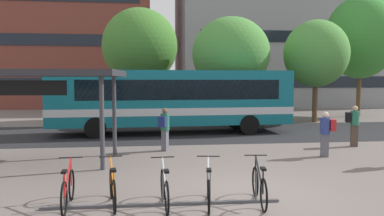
# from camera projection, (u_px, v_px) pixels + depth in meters

# --- Properties ---
(ground) EXTENTS (200.00, 200.00, 0.00)m
(ground) POSITION_uv_depth(u_px,v_px,m) (245.00, 195.00, 8.77)
(ground) COLOR #6B605B
(bus_lane_asphalt) EXTENTS (80.00, 7.20, 0.01)m
(bus_lane_asphalt) POSITION_uv_depth(u_px,v_px,m) (193.00, 133.00, 19.13)
(bus_lane_asphalt) COLOR #232326
(bus_lane_asphalt) RESTS_ON ground
(city_bus) EXTENTS (12.14, 3.18, 3.20)m
(city_bus) POSITION_uv_depth(u_px,v_px,m) (171.00, 99.00, 18.87)
(city_bus) COLOR #0F6070
(city_bus) RESTS_ON ground
(bike_rack) EXTENTS (5.14, 0.15, 0.70)m
(bike_rack) POSITION_uv_depth(u_px,v_px,m) (163.00, 202.00, 7.98)
(bike_rack) COLOR #47474C
(bike_rack) RESTS_ON ground
(parked_bicycle_red_0) EXTENTS (0.52, 1.72, 0.99)m
(parked_bicycle_red_0) POSITION_uv_depth(u_px,v_px,m) (68.00, 190.00, 7.84)
(parked_bicycle_red_0) COLOR black
(parked_bicycle_red_0) RESTS_ON ground
(parked_bicycle_orange_1) EXTENTS (0.52, 1.71, 0.99)m
(parked_bicycle_orange_1) POSITION_uv_depth(u_px,v_px,m) (113.00, 188.00, 7.96)
(parked_bicycle_orange_1) COLOR black
(parked_bicycle_orange_1) RESTS_ON ground
(parked_bicycle_silver_2) EXTENTS (0.52, 1.72, 0.99)m
(parked_bicycle_silver_2) POSITION_uv_depth(u_px,v_px,m) (165.00, 189.00, 7.88)
(parked_bicycle_silver_2) COLOR black
(parked_bicycle_silver_2) RESTS_ON ground
(parked_bicycle_silver_3) EXTENTS (0.52, 1.71, 0.99)m
(parked_bicycle_silver_3) POSITION_uv_depth(u_px,v_px,m) (208.00, 188.00, 7.97)
(parked_bicycle_silver_3) COLOR black
(parked_bicycle_silver_3) RESTS_ON ground
(parked_bicycle_black_4) EXTENTS (0.52, 1.72, 0.99)m
(parked_bicycle_black_4) POSITION_uv_depth(u_px,v_px,m) (259.00, 187.00, 8.09)
(parked_bicycle_black_4) COLOR black
(parked_bicycle_black_4) RESTS_ON ground
(transit_shelter) EXTENTS (6.47, 3.48, 3.04)m
(transit_shelter) POSITION_uv_depth(u_px,v_px,m) (23.00, 76.00, 11.97)
(transit_shelter) COLOR #38383D
(transit_shelter) RESTS_ON ground
(commuter_black_pack_1) EXTENTS (0.59, 0.45, 1.68)m
(commuter_black_pack_1) POSITION_uv_depth(u_px,v_px,m) (354.00, 123.00, 15.13)
(commuter_black_pack_1) COLOR #47382D
(commuter_black_pack_1) RESTS_ON ground
(commuter_navy_pack_2) EXTENTS (0.51, 0.60, 1.65)m
(commuter_navy_pack_2) POSITION_uv_depth(u_px,v_px,m) (165.00, 126.00, 14.16)
(commuter_navy_pack_2) COLOR #565660
(commuter_navy_pack_2) RESTS_ON ground
(commuter_red_pack_3) EXTENTS (0.59, 0.45, 1.61)m
(commuter_red_pack_3) POSITION_uv_depth(u_px,v_px,m) (326.00, 131.00, 13.08)
(commuter_red_pack_3) COLOR #565660
(commuter_red_pack_3) RESTS_ON ground
(street_tree_0) EXTENTS (4.88, 4.88, 6.69)m
(street_tree_0) POSITION_uv_depth(u_px,v_px,m) (231.00, 54.00, 23.30)
(street_tree_0) COLOR brown
(street_tree_0) RESTS_ON ground
(street_tree_1) EXTENTS (5.16, 5.16, 8.99)m
(street_tree_1) POSITION_uv_depth(u_px,v_px,m) (360.00, 37.00, 27.60)
(street_tree_1) COLOR brown
(street_tree_1) RESTS_ON ground
(street_tree_2) EXTENTS (5.01, 5.01, 7.53)m
(street_tree_2) POSITION_uv_depth(u_px,v_px,m) (140.00, 46.00, 24.74)
(street_tree_2) COLOR brown
(street_tree_2) RESTS_ON ground
(street_tree_3) EXTENTS (4.11, 4.11, 6.58)m
(street_tree_3) POSITION_uv_depth(u_px,v_px,m) (316.00, 54.00, 23.76)
(street_tree_3) COLOR brown
(street_tree_3) RESTS_ON ground
(building_left_wing) EXTENTS (16.42, 12.00, 16.17)m
(building_left_wing) POSITION_uv_depth(u_px,v_px,m) (74.00, 31.00, 40.06)
(building_left_wing) COLOR brown
(building_left_wing) RESTS_ON ground
(building_right_wing) EXTENTS (23.40, 13.30, 21.41)m
(building_right_wing) POSITION_uv_depth(u_px,v_px,m) (284.00, 9.00, 41.38)
(building_right_wing) COLOR gray
(building_right_wing) RESTS_ON ground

